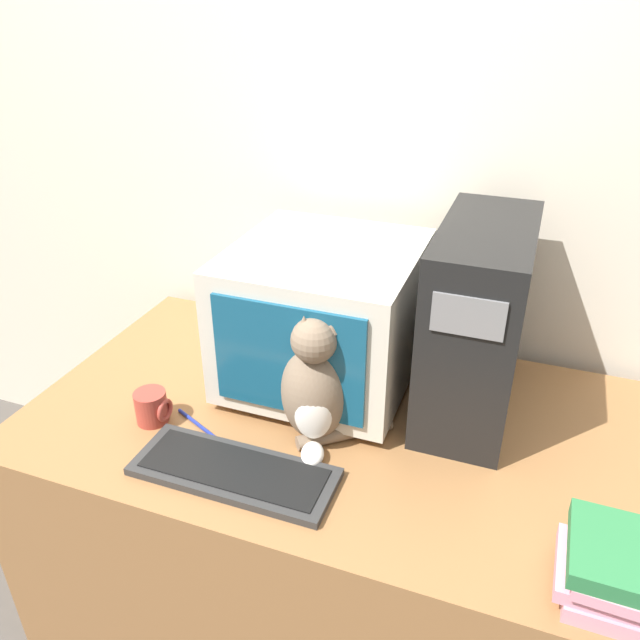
# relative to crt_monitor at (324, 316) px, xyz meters

# --- Properties ---
(wall_back) EXTENTS (7.00, 0.05, 2.50)m
(wall_back) POSITION_rel_crt_monitor_xyz_m (0.09, 0.36, 0.35)
(wall_back) COLOR beige
(wall_back) RESTS_ON ground_plane
(desk) EXTENTS (1.53, 0.86, 0.71)m
(desk) POSITION_rel_crt_monitor_xyz_m (0.09, -0.14, -0.55)
(desk) COLOR olive
(desk) RESTS_ON ground_plane
(crt_monitor) EXTENTS (0.45, 0.48, 0.38)m
(crt_monitor) POSITION_rel_crt_monitor_xyz_m (0.00, 0.00, 0.00)
(crt_monitor) COLOR beige
(crt_monitor) RESTS_ON desk
(computer_tower) EXTENTS (0.21, 0.47, 0.47)m
(computer_tower) POSITION_rel_crt_monitor_xyz_m (0.37, 0.03, 0.04)
(computer_tower) COLOR black
(computer_tower) RESTS_ON desk
(keyboard) EXTENTS (0.45, 0.17, 0.02)m
(keyboard) POSITION_rel_crt_monitor_xyz_m (-0.06, -0.41, -0.19)
(keyboard) COLOR #2D2D2D
(keyboard) RESTS_ON desk
(cat) EXTENTS (0.27, 0.24, 0.33)m
(cat) POSITION_rel_crt_monitor_xyz_m (0.06, -0.23, -0.06)
(cat) COLOR #7A6651
(cat) RESTS_ON desk
(book_stack) EXTENTS (0.15, 0.19, 0.12)m
(book_stack) POSITION_rel_crt_monitor_xyz_m (0.68, -0.45, -0.14)
(book_stack) COLOR pink
(book_stack) RESTS_ON desk
(pen) EXTENTS (0.14, 0.07, 0.01)m
(pen) POSITION_rel_crt_monitor_xyz_m (-0.22, -0.29, -0.19)
(pen) COLOR navy
(pen) RESTS_ON desk
(mug) EXTENTS (0.08, 0.08, 0.08)m
(mug) POSITION_rel_crt_monitor_xyz_m (-0.33, -0.31, -0.15)
(mug) COLOR #9E382D
(mug) RESTS_ON desk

